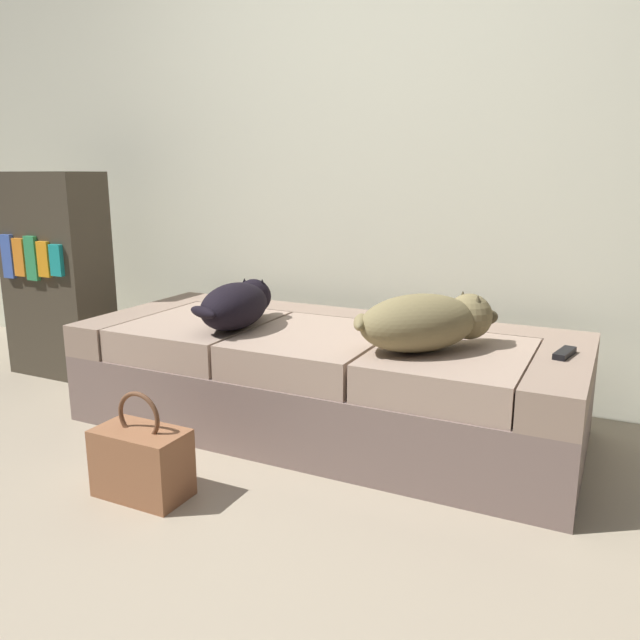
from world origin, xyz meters
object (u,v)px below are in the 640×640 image
at_px(dog_dark, 238,304).
at_px(dog_tan, 427,322).
at_px(couch, 325,378).
at_px(tv_remote, 565,353).
at_px(bookshelf, 57,275).
at_px(handbag, 142,461).

height_order(dog_dark, dog_tan, dog_tan).
relative_size(couch, dog_tan, 3.85).
height_order(tv_remote, bookshelf, bookshelf).
bearing_deg(dog_dark, handbag, -85.01).
bearing_deg(bookshelf, handbag, -33.42).
relative_size(dog_dark, handbag, 1.51).
distance_m(dog_dark, bookshelf, 1.30).
distance_m(dog_tan, handbag, 1.14).
bearing_deg(tv_remote, couch, -168.19).
xyz_separation_m(dog_tan, bookshelf, (-2.13, 0.18, 0.00)).
bearing_deg(tv_remote, dog_tan, -152.70).
height_order(couch, handbag, couch).
height_order(dog_dark, bookshelf, bookshelf).
relative_size(dog_tan, tv_remote, 3.68).
xyz_separation_m(couch, dog_tan, (0.48, -0.13, 0.33)).
xyz_separation_m(dog_tan, handbag, (-0.78, -0.71, -0.42)).
bearing_deg(dog_dark, bookshelf, 171.99).
bearing_deg(handbag, couch, 70.43).
bearing_deg(bookshelf, dog_tan, -4.90).
xyz_separation_m(handbag, bookshelf, (-1.35, 0.89, 0.43)).
distance_m(couch, bookshelf, 1.68).
xyz_separation_m(dog_dark, bookshelf, (-1.29, 0.18, 0.01)).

